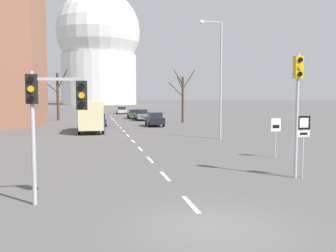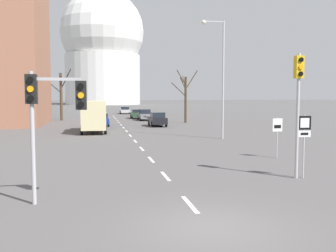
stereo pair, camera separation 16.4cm
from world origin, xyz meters
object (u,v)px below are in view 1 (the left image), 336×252
object	(u,v)px
delivery_truck	(91,115)
traffic_signal_near_left	(50,104)
sedan_near_right	(121,110)
speed_limit_sign	(276,131)
sedan_near_left	(142,115)
sedan_mid_centre	(155,119)
traffic_signal_near_right	(298,92)
sedan_far_left	(133,114)
route_sign_post	(303,135)
street_lamp_right	(218,69)
sedan_far_right	(98,120)

from	to	relation	value
delivery_truck	traffic_signal_near_left	bearing A→B (deg)	-92.68
sedan_near_right	delivery_truck	size ratio (longest dim) A/B	0.56
speed_limit_sign	delivery_truck	world-z (taller)	delivery_truck
traffic_signal_near_left	speed_limit_sign	world-z (taller)	traffic_signal_near_left
speed_limit_sign	sedan_near_left	size ratio (longest dim) A/B	0.52
speed_limit_sign	delivery_truck	distance (m)	21.00
speed_limit_sign	sedan_mid_centre	xyz separation A→B (m)	(-3.09, 24.59, -0.73)
traffic_signal_near_right	sedan_far_left	xyz separation A→B (m)	(-2.16, 46.65, -2.97)
traffic_signal_near_right	sedan_near_left	xyz separation A→B (m)	(-1.45, 41.36, -2.91)
sedan_near_right	sedan_mid_centre	xyz separation A→B (m)	(1.44, -34.07, 0.09)
traffic_signal_near_right	delivery_truck	world-z (taller)	traffic_signal_near_right
sedan_near_right	sedan_mid_centre	world-z (taller)	sedan_mid_centre
sedan_mid_centre	traffic_signal_near_right	bearing A→B (deg)	-87.40
traffic_signal_near_left	sedan_far_left	size ratio (longest dim) A/B	1.09
route_sign_post	traffic_signal_near_right	bearing A→B (deg)	175.66
street_lamp_right	sedan_mid_centre	xyz separation A→B (m)	(-2.97, 14.46, -5.03)
traffic_signal_near_left	sedan_near_left	distance (m)	44.30
street_lamp_right	sedan_near_left	world-z (taller)	street_lamp_right
sedan_near_right	route_sign_post	bearing A→B (deg)	-87.21
street_lamp_right	sedan_far_left	world-z (taller)	street_lamp_right
sedan_far_left	sedan_far_right	distance (m)	16.39
traffic_signal_near_left	sedan_mid_centre	size ratio (longest dim) A/B	1.02
delivery_truck	route_sign_post	bearing A→B (deg)	-68.54
sedan_near_left	delivery_truck	distance (m)	19.49
sedan_near_left	sedan_mid_centre	bearing A→B (deg)	-89.50
sedan_near_right	sedan_mid_centre	size ratio (longest dim) A/B	0.93
traffic_signal_near_right	street_lamp_right	bearing A→B (deg)	83.99
speed_limit_sign	delivery_truck	xyz separation A→B (m)	(-10.61, 18.13, 0.11)
traffic_signal_near_left	sedan_near_left	bearing A→B (deg)	78.79
traffic_signal_near_right	route_sign_post	bearing A→B (deg)	-4.34
traffic_signal_near_left	street_lamp_right	xyz separation A→B (m)	(11.67, 17.38, 2.58)
traffic_signal_near_left	route_sign_post	bearing A→B (deg)	10.96
sedan_near_left	sedan_far_right	world-z (taller)	sedan_near_left
traffic_signal_near_right	traffic_signal_near_left	xyz separation A→B (m)	(-10.05, -2.03, -0.45)
route_sign_post	delivery_truck	size ratio (longest dim) A/B	0.39
traffic_signal_near_right	sedan_mid_centre	xyz separation A→B (m)	(-1.35, 29.81, -2.89)
traffic_signal_near_right	sedan_near_left	distance (m)	41.48
sedan_mid_centre	sedan_far_right	bearing A→B (deg)	167.06
sedan_far_left	traffic_signal_near_right	bearing A→B (deg)	-87.35
sedan_near_right	traffic_signal_near_left	bearing A→B (deg)	-96.28
route_sign_post	sedan_far_left	xyz separation A→B (m)	(-2.48, 46.67, -1.12)
route_sign_post	speed_limit_sign	distance (m)	5.45
route_sign_post	sedan_far_left	world-z (taller)	route_sign_post
sedan_near_right	delivery_truck	distance (m)	40.99
sedan_near_left	sedan_mid_centre	world-z (taller)	sedan_mid_centre
traffic_signal_near_left	route_sign_post	distance (m)	10.66
sedan_mid_centre	street_lamp_right	bearing A→B (deg)	-78.41
traffic_signal_near_left	street_lamp_right	size ratio (longest dim) A/B	0.45
delivery_truck	speed_limit_sign	bearing A→B (deg)	-59.66
traffic_signal_near_left	delivery_truck	size ratio (longest dim) A/B	0.61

